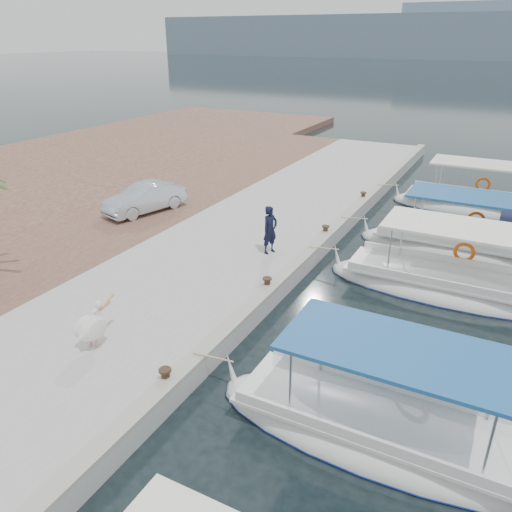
{
  "coord_description": "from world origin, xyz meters",
  "views": [
    {
      "loc": [
        5.49,
        -10.45,
        7.45
      ],
      "look_at": [
        -1.0,
        2.03,
        1.2
      ],
      "focal_mm": 35.0,
      "sensor_mm": 36.0,
      "label": 1
    }
  ],
  "objects": [
    {
      "name": "ground",
      "position": [
        0.0,
        0.0,
        0.0
      ],
      "size": [
        400.0,
        400.0,
        0.0
      ],
      "primitive_type": "plane",
      "color": "black",
      "rests_on": "ground"
    },
    {
      "name": "concrete_quay",
      "position": [
        -3.0,
        5.0,
        0.25
      ],
      "size": [
        6.0,
        40.0,
        0.5
      ],
      "primitive_type": "cube",
      "color": "#9FA09A",
      "rests_on": "ground"
    },
    {
      "name": "quay_curb",
      "position": [
        -0.22,
        5.0,
        0.56
      ],
      "size": [
        0.44,
        40.0,
        0.12
      ],
      "primitive_type": "cube",
      "color": "#9C998A",
      "rests_on": "concrete_quay"
    },
    {
      "name": "cobblestone_strip",
      "position": [
        -8.0,
        5.0,
        0.25
      ],
      "size": [
        4.0,
        40.0,
        0.5
      ],
      "primitive_type": "cube",
      "color": "brown",
      "rests_on": "ground"
    },
    {
      "name": "fishing_caique_b",
      "position": [
        4.1,
        -2.49,
        0.12
      ],
      "size": [
        7.03,
        2.27,
        2.83
      ],
      "color": "silver",
      "rests_on": "ground"
    },
    {
      "name": "fishing_caique_c",
      "position": [
        4.35,
        4.72,
        0.12
      ],
      "size": [
        7.53,
        2.37,
        2.83
      ],
      "color": "silver",
      "rests_on": "ground"
    },
    {
      "name": "fishing_caique_d",
      "position": [
        4.48,
        8.21,
        0.19
      ],
      "size": [
        7.57,
        2.31,
        2.83
      ],
      "color": "silver",
      "rests_on": "ground"
    },
    {
      "name": "fishing_caique_e",
      "position": [
        4.15,
        13.67,
        0.12
      ],
      "size": [
        7.12,
        2.3,
        2.83
      ],
      "color": "silver",
      "rests_on": "ground"
    },
    {
      "name": "mooring_bollards",
      "position": [
        -0.35,
        1.5,
        0.69
      ],
      "size": [
        0.28,
        20.28,
        0.33
      ],
      "color": "black",
      "rests_on": "concrete_quay"
    },
    {
      "name": "pelican",
      "position": [
        -2.72,
        -3.19,
        1.05
      ],
      "size": [
        0.57,
        1.39,
        1.08
      ],
      "color": "tan",
      "rests_on": "concrete_quay"
    },
    {
      "name": "fisherman",
      "position": [
        -1.45,
        3.93,
        1.34
      ],
      "size": [
        0.59,
        0.71,
        1.68
      ],
      "primitive_type": "imported",
      "rotation": [
        0.0,
        0.0,
        1.22
      ],
      "color": "black",
      "rests_on": "concrete_quay"
    },
    {
      "name": "parked_car",
      "position": [
        -8.1,
        5.41,
        1.1
      ],
      "size": [
        2.21,
        3.84,
        1.2
      ],
      "primitive_type": "imported",
      "rotation": [
        0.0,
        0.0,
        -0.28
      ],
      "color": "silver",
      "rests_on": "cobblestone_strip"
    }
  ]
}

